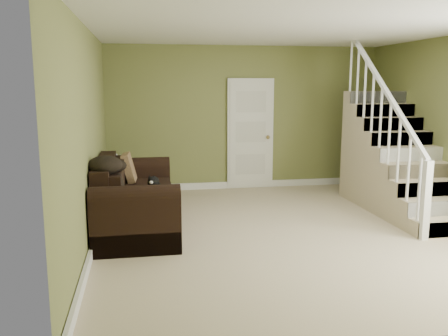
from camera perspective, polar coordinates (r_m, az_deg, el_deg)
name	(u,v)px	position (r m, az deg, el deg)	size (l,w,h in m)	color
floor	(289,231)	(6.37, 7.77, -7.53)	(5.00, 5.50, 0.01)	tan
ceiling	(294,27)	(6.11, 8.37, 16.39)	(5.00, 5.50, 0.01)	white
wall_back	(245,118)	(8.75, 2.51, 6.02)	(5.00, 0.04, 2.60)	olive
wall_front	(411,172)	(3.62, 21.54, -0.42)	(5.00, 0.04, 2.60)	olive
wall_left	(88,137)	(5.84, -16.01, 3.64)	(0.04, 5.50, 2.60)	olive
baseboard_back	(245,184)	(8.90, 2.49, -1.98)	(5.00, 0.04, 0.12)	white
baseboard_left	(96,237)	(6.10, -15.16, -8.01)	(0.04, 5.50, 0.12)	white
door	(250,134)	(8.76, 3.20, 4.08)	(0.86, 0.12, 2.02)	white
staircase	(393,167)	(7.88, 19.67, 0.17)	(1.00, 2.51, 2.82)	tan
sofa	(133,202)	(6.51, -10.92, -4.00)	(1.01, 2.35, 0.93)	black
side_table	(117,188)	(7.61, -12.71, -2.36)	(0.62, 0.62, 0.84)	black
cat	(153,182)	(6.62, -8.49, -1.67)	(0.20, 0.43, 0.21)	black
banana	(143,196)	(6.05, -9.78, -3.35)	(0.05, 0.17, 0.05)	yellow
throw_pillow	(129,168)	(7.10, -11.35, 0.05)	(0.10, 0.42, 0.42)	#513120
throw_blanket	(105,165)	(5.83, -14.14, 0.34)	(0.41, 0.54, 0.22)	black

